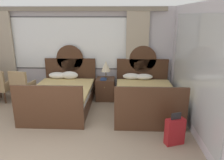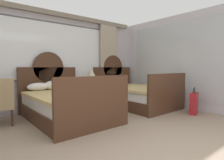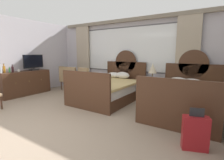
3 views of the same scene
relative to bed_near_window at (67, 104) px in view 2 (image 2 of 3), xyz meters
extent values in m
cube|color=silver|center=(0.00, 1.20, 1.01)|extent=(6.27, 0.07, 2.70)
cube|color=#575459|center=(0.00, 1.16, 1.27)|extent=(3.80, 0.02, 1.60)
cube|color=white|center=(0.00, 1.15, 1.27)|extent=(3.72, 0.02, 1.52)
cube|color=tan|center=(2.06, 1.07, 0.96)|extent=(0.67, 0.08, 2.60)
cube|color=gray|center=(0.00, 1.07, 2.28)|extent=(5.76, 0.10, 0.12)
cube|color=silver|center=(3.16, -1.20, 1.01)|extent=(0.07, 4.73, 2.70)
cube|color=#B2B7BC|center=(3.12, -0.90, 1.01)|extent=(0.01, 3.31, 2.27)
cube|color=#472B1C|center=(0.00, -0.05, -0.19)|extent=(1.48, 2.14, 0.30)
cube|color=white|center=(0.00, -0.05, 0.07)|extent=(1.42, 2.04, 0.23)
cube|color=tan|center=(0.00, -0.13, 0.22)|extent=(1.52, 1.94, 0.06)
cube|color=#472B1C|center=(0.00, 1.05, 0.24)|extent=(1.56, 0.06, 1.17)
cylinder|color=#472B1C|center=(0.00, 1.05, 0.83)|extent=(0.82, 0.06, 0.82)
cube|color=#472B1C|center=(0.00, -1.15, 0.16)|extent=(1.56, 0.06, 1.01)
ellipsoid|color=white|center=(-0.35, 0.83, 0.35)|extent=(0.54, 0.28, 0.19)
ellipsoid|color=white|center=(0.03, 0.80, 0.37)|extent=(0.51, 0.26, 0.23)
cube|color=#472B1C|center=(2.23, -0.05, -0.19)|extent=(1.48, 2.14, 0.30)
cube|color=white|center=(2.23, -0.05, 0.07)|extent=(1.42, 2.04, 0.23)
cube|color=tan|center=(2.23, -0.13, 0.22)|extent=(1.52, 1.94, 0.06)
cube|color=#472B1C|center=(2.23, 1.05, 0.24)|extent=(1.56, 0.06, 1.17)
cylinder|color=#472B1C|center=(2.23, 1.05, 0.83)|extent=(0.82, 0.06, 0.82)
cube|color=#472B1C|center=(2.23, -1.15, 0.16)|extent=(1.56, 0.06, 1.01)
ellipsoid|color=white|center=(1.89, 0.86, 0.34)|extent=(0.51, 0.25, 0.18)
ellipsoid|color=white|center=(2.27, 0.83, 0.34)|extent=(0.52, 0.28, 0.17)
cube|color=#472B1C|center=(1.12, 0.70, -0.02)|extent=(0.54, 0.54, 0.64)
sphere|color=tan|center=(1.12, 0.42, 0.12)|extent=(0.02, 0.02, 0.02)
cylinder|color=brown|center=(1.14, 0.71, 0.31)|extent=(0.14, 0.14, 0.02)
cylinder|color=brown|center=(1.14, 0.71, 0.42)|extent=(0.03, 0.03, 0.20)
cone|color=beige|center=(1.14, 0.71, 0.67)|extent=(0.27, 0.27, 0.31)
cube|color=navy|center=(1.07, 0.59, 0.32)|extent=(0.18, 0.26, 0.03)
cube|color=tan|center=(-1.25, 0.44, 0.04)|extent=(0.62, 0.62, 0.10)
cube|color=tan|center=(-1.02, 0.39, 0.17)|extent=(0.15, 0.48, 0.16)
cylinder|color=#472B1C|center=(-1.00, 0.61, -0.17)|extent=(0.04, 0.04, 0.34)
cylinder|color=#472B1C|center=(-1.08, 0.19, -0.17)|extent=(0.04, 0.04, 0.34)
cube|color=maroon|center=(2.65, -1.62, -0.08)|extent=(0.41, 0.28, 0.53)
cube|color=#232326|center=(2.65, -1.62, 0.26)|extent=(0.20, 0.09, 0.13)
cylinder|color=black|center=(2.51, -1.67, -0.32)|extent=(0.05, 0.04, 0.05)
cylinder|color=black|center=(2.79, -1.57, -0.32)|extent=(0.05, 0.04, 0.05)
camera|label=1|loc=(1.60, -5.43, 2.11)|focal=34.72mm
camera|label=2|loc=(-1.85, -3.87, 0.82)|focal=29.85mm
camera|label=3|loc=(2.88, -4.33, 1.13)|focal=26.84mm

